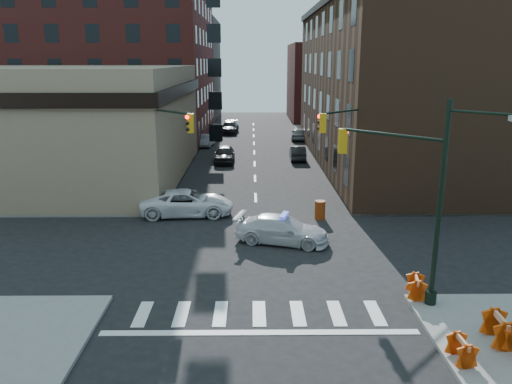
{
  "coord_description": "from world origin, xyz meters",
  "views": [
    {
      "loc": [
        -0.28,
        -24.22,
        9.49
      ],
      "look_at": [
        -0.03,
        3.29,
        2.2
      ],
      "focal_mm": 35.0,
      "sensor_mm": 36.0,
      "label": 1
    }
  ],
  "objects_px": {
    "pickup": "(187,203)",
    "barricade_nw_a": "(155,202)",
    "barrel_road": "(320,210)",
    "police_car": "(282,230)",
    "barricade_se_a": "(416,287)",
    "pedestrian_a": "(135,193)",
    "pedestrian_b": "(105,194)",
    "parked_car_wnear": "(225,154)",
    "parked_car_wfar": "(207,140)",
    "barrel_bank": "(168,209)",
    "parked_car_enear": "(298,153)"
  },
  "relations": [
    {
      "from": "police_car",
      "to": "barricade_se_a",
      "type": "xyz_separation_m",
      "value": [
        5.06,
        -6.69,
        -0.16
      ]
    },
    {
      "from": "parked_car_enear",
      "to": "pedestrian_b",
      "type": "xyz_separation_m",
      "value": [
        -14.13,
        -16.53,
        0.29
      ]
    },
    {
      "from": "barrel_bank",
      "to": "parked_car_wnear",
      "type": "bearing_deg",
      "value": 81.27
    },
    {
      "from": "police_car",
      "to": "barrel_bank",
      "type": "relative_size",
      "value": 4.89
    },
    {
      "from": "pedestrian_a",
      "to": "barricade_nw_a",
      "type": "height_order",
      "value": "pedestrian_a"
    },
    {
      "from": "pickup",
      "to": "police_car",
      "type": "bearing_deg",
      "value": -134.8
    },
    {
      "from": "pedestrian_a",
      "to": "barrel_bank",
      "type": "relative_size",
      "value": 1.72
    },
    {
      "from": "barrel_bank",
      "to": "barricade_se_a",
      "type": "distance_m",
      "value": 16.41
    },
    {
      "from": "pickup",
      "to": "barricade_nw_a",
      "type": "distance_m",
      "value": 2.31
    },
    {
      "from": "pickup",
      "to": "barrel_road",
      "type": "bearing_deg",
      "value": -99.55
    },
    {
      "from": "parked_car_wfar",
      "to": "parked_car_enear",
      "type": "distance_m",
      "value": 12.58
    },
    {
      "from": "pickup",
      "to": "barricade_se_a",
      "type": "height_order",
      "value": "pickup"
    },
    {
      "from": "barrel_bank",
      "to": "barricade_nw_a",
      "type": "distance_m",
      "value": 1.53
    },
    {
      "from": "pedestrian_a",
      "to": "police_car",
      "type": "bearing_deg",
      "value": -22.2
    },
    {
      "from": "barricade_se_a",
      "to": "barrel_bank",
      "type": "bearing_deg",
      "value": 58.44
    },
    {
      "from": "pickup",
      "to": "barrel_bank",
      "type": "relative_size",
      "value": 5.63
    },
    {
      "from": "parked_car_wfar",
      "to": "pedestrian_b",
      "type": "height_order",
      "value": "pedestrian_b"
    },
    {
      "from": "parked_car_wnear",
      "to": "pedestrian_a",
      "type": "xyz_separation_m",
      "value": [
        -5.12,
        -15.12,
        0.23
      ]
    },
    {
      "from": "pickup",
      "to": "barricade_se_a",
      "type": "xyz_separation_m",
      "value": [
        10.74,
        -11.66,
        -0.23
      ]
    },
    {
      "from": "pedestrian_b",
      "to": "barricade_nw_a",
      "type": "relative_size",
      "value": 1.32
    },
    {
      "from": "parked_car_wfar",
      "to": "barricade_se_a",
      "type": "bearing_deg",
      "value": -65.93
    },
    {
      "from": "pickup",
      "to": "barricade_nw_a",
      "type": "xyz_separation_m",
      "value": [
        -2.16,
        0.8,
        -0.18
      ]
    },
    {
      "from": "pickup",
      "to": "pedestrian_b",
      "type": "relative_size",
      "value": 3.5
    },
    {
      "from": "parked_car_wnear",
      "to": "parked_car_wfar",
      "type": "relative_size",
      "value": 1.19
    },
    {
      "from": "parked_car_wnear",
      "to": "pedestrian_b",
      "type": "relative_size",
      "value": 2.84
    },
    {
      "from": "parked_car_wnear",
      "to": "barricade_se_a",
      "type": "relative_size",
      "value": 4.17
    },
    {
      "from": "pickup",
      "to": "parked_car_wnear",
      "type": "xyz_separation_m",
      "value": [
        1.47,
        16.79,
        -0.0
      ]
    },
    {
      "from": "barrel_bank",
      "to": "pickup",
      "type": "bearing_deg",
      "value": 17.18
    },
    {
      "from": "pedestrian_b",
      "to": "barricade_nw_a",
      "type": "distance_m",
      "value": 3.48
    },
    {
      "from": "parked_car_wfar",
      "to": "barricade_se_a",
      "type": "height_order",
      "value": "parked_car_wfar"
    },
    {
      "from": "barricade_nw_a",
      "to": "pedestrian_a",
      "type": "bearing_deg",
      "value": 152.46
    },
    {
      "from": "parked_car_wnear",
      "to": "parked_car_enear",
      "type": "xyz_separation_m",
      "value": [
        7.1,
        1.22,
        -0.11
      ]
    },
    {
      "from": "pedestrian_a",
      "to": "pedestrian_b",
      "type": "distance_m",
      "value": 1.92
    },
    {
      "from": "pickup",
      "to": "parked_car_wnear",
      "type": "bearing_deg",
      "value": -8.64
    },
    {
      "from": "barrel_bank",
      "to": "barricade_nw_a",
      "type": "bearing_deg",
      "value": 130.8
    },
    {
      "from": "barrel_road",
      "to": "barrel_bank",
      "type": "distance_m",
      "value": 9.44
    },
    {
      "from": "pedestrian_b",
      "to": "police_car",
      "type": "bearing_deg",
      "value": -39.55
    },
    {
      "from": "police_car",
      "to": "parked_car_wnear",
      "type": "relative_size",
      "value": 1.07
    },
    {
      "from": "police_car",
      "to": "pickup",
      "type": "height_order",
      "value": "pickup"
    },
    {
      "from": "pickup",
      "to": "parked_car_wfar",
      "type": "relative_size",
      "value": 1.46
    },
    {
      "from": "pedestrian_a",
      "to": "barrel_bank",
      "type": "xyz_separation_m",
      "value": [
        2.49,
        -2.03,
        -0.52
      ]
    },
    {
      "from": "pedestrian_a",
      "to": "barrel_road",
      "type": "distance_m",
      "value": 12.19
    },
    {
      "from": "pickup",
      "to": "barrel_road",
      "type": "distance_m",
      "value": 8.32
    },
    {
      "from": "pickup",
      "to": "pedestrian_a",
      "type": "relative_size",
      "value": 3.28
    },
    {
      "from": "pedestrian_b",
      "to": "barricade_se_a",
      "type": "bearing_deg",
      "value": -48.59
    },
    {
      "from": "police_car",
      "to": "barrel_road",
      "type": "distance_m",
      "value": 4.86
    },
    {
      "from": "parked_car_wnear",
      "to": "barricade_se_a",
      "type": "bearing_deg",
      "value": -72.5
    },
    {
      "from": "barrel_road",
      "to": "barrel_bank",
      "type": "bearing_deg",
      "value": 176.98
    },
    {
      "from": "parked_car_wfar",
      "to": "parked_car_enear",
      "type": "height_order",
      "value": "parked_car_enear"
    },
    {
      "from": "police_car",
      "to": "barrel_bank",
      "type": "height_order",
      "value": "police_car"
    }
  ]
}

